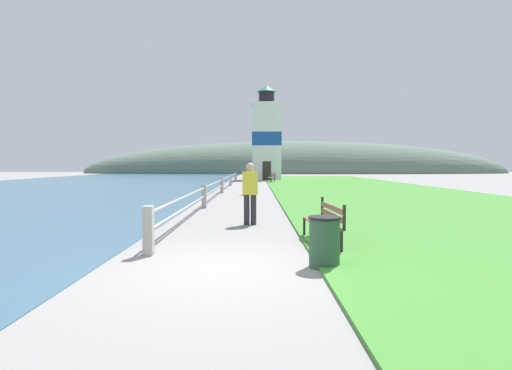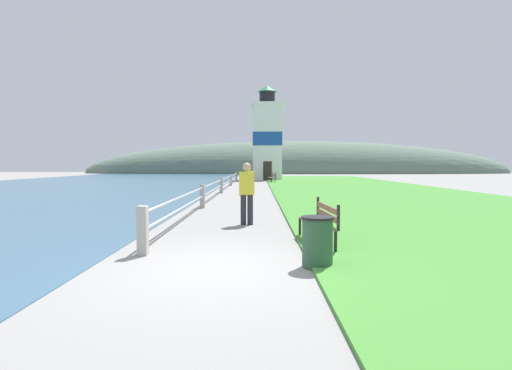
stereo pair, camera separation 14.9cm
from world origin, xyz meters
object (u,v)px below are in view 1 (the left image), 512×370
at_px(park_bench_near, 325,220).
at_px(person_by_railing, 250,180).
at_px(person_strolling, 250,191).
at_px(trash_bin, 324,242).
at_px(lighthouse, 266,138).
at_px(park_bench_midway, 272,177).

bearing_deg(park_bench_near, person_by_railing, -86.16).
distance_m(person_strolling, trash_bin, 4.82).
xyz_separation_m(person_by_railing, trash_bin, (1.47, -15.67, -0.42)).
distance_m(park_bench_near, person_strolling, 3.27).
xyz_separation_m(lighthouse, person_strolling, (-1.31, -32.74, -3.62)).
bearing_deg(park_bench_midway, person_by_railing, 75.00).
relative_size(park_bench_near, trash_bin, 2.24).
bearing_deg(park_bench_near, lighthouse, -93.05).
xyz_separation_m(park_bench_near, trash_bin, (-0.32, -1.80, -0.12)).
relative_size(lighthouse, person_by_railing, 6.61).
xyz_separation_m(person_strolling, trash_bin, (1.29, -4.61, -0.52)).
bearing_deg(lighthouse, person_strolling, -92.29).
bearing_deg(park_bench_near, person_strolling, -63.71).
bearing_deg(trash_bin, park_bench_near, 79.79).
height_order(person_strolling, person_by_railing, person_strolling).
relative_size(park_bench_midway, lighthouse, 0.18).
height_order(lighthouse, person_by_railing, lighthouse).
bearing_deg(lighthouse, trash_bin, -90.03).
bearing_deg(park_bench_midway, person_strolling, 78.42).
relative_size(person_strolling, person_by_railing, 1.12).
height_order(park_bench_near, trash_bin, park_bench_near).
bearing_deg(park_bench_midway, lighthouse, -95.27).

